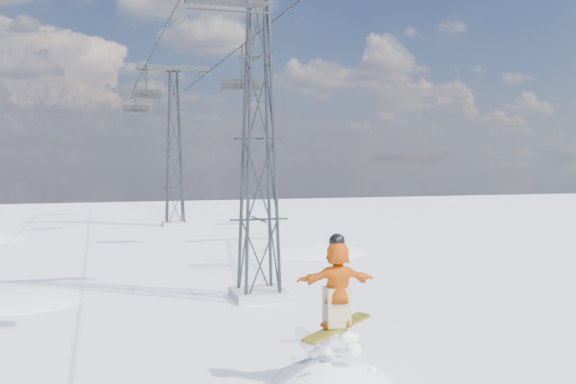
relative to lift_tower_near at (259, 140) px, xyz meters
name	(u,v)px	position (x,y,z in m)	size (l,w,h in m)	color
ground	(311,376)	(-0.80, -8.00, -5.47)	(120.00, 120.00, 0.00)	white
lift_tower_near	(259,140)	(0.00, 0.00, 0.00)	(5.20, 1.80, 11.43)	#999999
lift_tower_far	(174,150)	(0.00, 25.00, 0.00)	(5.20, 1.80, 11.43)	#999999
haul_cables	(204,40)	(0.00, 11.50, 5.38)	(4.46, 51.00, 0.06)	black
lift_chair_mid	(242,86)	(2.20, 12.60, 3.25)	(2.14, 0.62, 2.66)	black
lift_chair_far	(146,95)	(-2.20, 21.11, 3.46)	(1.94, 0.56, 2.40)	black
lift_chair_extra	(136,110)	(-2.20, 32.50, 3.34)	(2.05, 0.59, 2.55)	black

